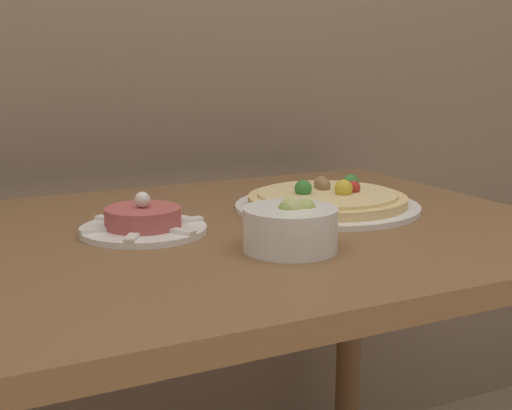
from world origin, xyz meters
name	(u,v)px	position (x,y,z in m)	size (l,w,h in m)	color
dining_table	(217,297)	(0.00, 0.40, 0.66)	(1.13, 0.81, 0.78)	brown
pizza_plate	(328,201)	(0.24, 0.45, 0.79)	(0.33, 0.33, 0.06)	white
tartare_plate	(143,223)	(-0.11, 0.44, 0.79)	(0.20, 0.20, 0.07)	white
small_bowl	(291,227)	(0.05, 0.25, 0.81)	(0.14, 0.14, 0.08)	white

